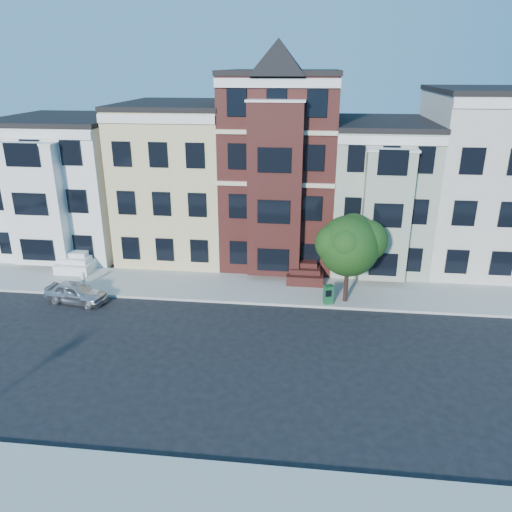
# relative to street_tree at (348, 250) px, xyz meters

# --- Properties ---
(ground) EXTENTS (120.00, 120.00, 0.00)m
(ground) POSITION_rel_street_tree_xyz_m (-4.27, -6.83, -3.21)
(ground) COLOR black
(far_sidewalk) EXTENTS (60.00, 4.00, 0.15)m
(far_sidewalk) POSITION_rel_street_tree_xyz_m (-4.27, 1.17, -3.14)
(far_sidewalk) COLOR #9E9B93
(far_sidewalk) RESTS_ON ground
(house_white) EXTENTS (8.00, 9.00, 9.00)m
(house_white) POSITION_rel_street_tree_xyz_m (-19.27, 7.67, 1.29)
(house_white) COLOR white
(house_white) RESTS_ON ground
(house_yellow) EXTENTS (7.00, 9.00, 10.00)m
(house_yellow) POSITION_rel_street_tree_xyz_m (-11.27, 7.67, 1.79)
(house_yellow) COLOR #CDBA83
(house_yellow) RESTS_ON ground
(house_brown) EXTENTS (7.00, 9.00, 12.00)m
(house_brown) POSITION_rel_street_tree_xyz_m (-4.27, 7.67, 2.79)
(house_brown) COLOR #371411
(house_brown) RESTS_ON ground
(house_green) EXTENTS (6.00, 9.00, 9.00)m
(house_green) POSITION_rel_street_tree_xyz_m (2.23, 7.67, 1.29)
(house_green) COLOR gray
(house_green) RESTS_ON ground
(house_cream) EXTENTS (8.00, 9.00, 11.00)m
(house_cream) POSITION_rel_street_tree_xyz_m (9.23, 7.67, 2.29)
(house_cream) COLOR beige
(house_cream) RESTS_ON ground
(street_tree) EXTENTS (5.71, 5.71, 6.12)m
(street_tree) POSITION_rel_street_tree_xyz_m (0.00, 0.00, 0.00)
(street_tree) COLOR #1F4A15
(street_tree) RESTS_ON far_sidewalk
(parked_car) EXTENTS (3.72, 1.99, 1.20)m
(parked_car) POSITION_rel_street_tree_xyz_m (-15.07, -1.63, -2.61)
(parked_car) COLOR #B0B2B7
(parked_car) RESTS_ON ground
(newspaper_box) EXTENTS (0.59, 0.55, 1.07)m
(newspaper_box) POSITION_rel_street_tree_xyz_m (-0.96, -0.42, -2.52)
(newspaper_box) COLOR #185B2D
(newspaper_box) RESTS_ON far_sidewalk
(fire_hydrant) EXTENTS (0.31, 0.31, 0.73)m
(fire_hydrant) POSITION_rel_street_tree_xyz_m (-15.45, 0.14, -2.69)
(fire_hydrant) COLOR silver
(fire_hydrant) RESTS_ON far_sidewalk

